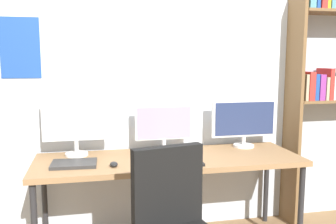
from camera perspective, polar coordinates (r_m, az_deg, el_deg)
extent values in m
cube|color=silver|center=(3.25, -1.36, 4.58)|extent=(4.45, 0.10, 2.60)
cube|color=#1E4799|center=(3.18, -21.63, 9.08)|extent=(0.30, 0.01, 0.47)
cube|color=white|center=(3.17, -3.97, 9.79)|extent=(0.37, 0.01, 0.41)
cube|color=#936D47|center=(2.93, 0.20, -7.31)|extent=(2.05, 0.68, 0.04)
cylinder|color=#262628|center=(3.15, 19.60, -13.79)|extent=(0.04, 0.04, 0.70)
cylinder|color=#262628|center=(3.29, -18.29, -12.79)|extent=(0.04, 0.04, 0.70)
cylinder|color=#262628|center=(3.62, 14.74, -10.66)|extent=(0.04, 0.04, 0.70)
cube|color=brown|center=(3.51, 18.50, -0.08)|extent=(0.03, 0.28, 2.05)
cube|color=brown|center=(3.72, 23.89, 1.67)|extent=(0.76, 0.28, 0.02)
cube|color=tan|center=(3.52, 19.58, 3.63)|extent=(0.03, 0.22, 0.23)
cube|color=red|center=(3.54, 20.26, 3.79)|extent=(0.05, 0.22, 0.25)
cube|color=#1E4799|center=(3.58, 20.89, 3.64)|extent=(0.04, 0.22, 0.23)
cube|color=#8C338C|center=(3.60, 21.61, 3.60)|extent=(0.05, 0.22, 0.23)
cube|color=tan|center=(3.62, 22.26, 3.41)|extent=(0.03, 0.22, 0.20)
cube|color=red|center=(3.65, 22.78, 3.99)|extent=(0.04, 0.22, 0.28)
cube|color=white|center=(3.68, 23.33, 3.46)|extent=(0.05, 0.22, 0.21)
cube|color=teal|center=(3.71, 24.03, 3.68)|extent=(0.04, 0.22, 0.24)
cube|color=teal|center=(3.66, 22.98, 15.50)|extent=(0.03, 0.22, 0.18)
cube|color=black|center=(2.28, -0.07, -11.13)|extent=(0.44, 0.16, 0.48)
cylinder|color=silver|center=(3.07, -13.74, -6.27)|extent=(0.18, 0.18, 0.02)
cylinder|color=silver|center=(3.06, -13.78, -5.15)|extent=(0.03, 0.03, 0.10)
cube|color=silver|center=(3.02, -13.92, -1.00)|extent=(0.51, 0.03, 0.34)
cube|color=white|center=(3.00, -13.94, -1.05)|extent=(0.47, 0.01, 0.31)
cylinder|color=silver|center=(3.13, -0.61, -5.77)|extent=(0.18, 0.18, 0.02)
cylinder|color=silver|center=(3.11, -0.61, -4.90)|extent=(0.03, 0.03, 0.08)
cube|color=silver|center=(3.08, -0.64, -1.60)|extent=(0.48, 0.03, 0.28)
cube|color=#B28CE5|center=(3.07, -0.57, -1.65)|extent=(0.44, 0.01, 0.26)
cylinder|color=silver|center=(3.33, 11.44, -5.05)|extent=(0.18, 0.18, 0.02)
cylinder|color=silver|center=(3.32, 11.47, -4.27)|extent=(0.03, 0.03, 0.07)
cube|color=silver|center=(3.29, 11.53, -0.96)|extent=(0.58, 0.03, 0.32)
cube|color=navy|center=(3.28, 11.65, -1.00)|extent=(0.53, 0.01, 0.28)
cube|color=black|center=(2.71, 1.24, -7.96)|extent=(0.40, 0.13, 0.02)
ellipsoid|color=black|center=(2.72, -8.27, -7.89)|extent=(0.06, 0.10, 0.03)
cube|color=#2D2D2D|center=(2.80, -14.13, -7.66)|extent=(0.33, 0.24, 0.02)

